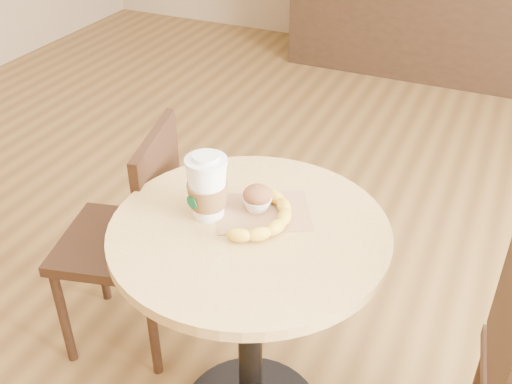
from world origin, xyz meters
TOP-DOWN VIEW (x-y plane):
  - cafe_table at (-0.07, -0.01)m, footprint 0.71×0.71m
  - chair_left at (-0.56, 0.15)m, footprint 0.44×0.44m
  - kraft_bag at (-0.06, 0.06)m, footprint 0.30×0.27m
  - coffee_cup at (-0.19, -0.00)m, footprint 0.11×0.11m
  - muffin at (-0.08, 0.07)m, footprint 0.08×0.08m
  - banana at (-0.03, 0.02)m, footprint 0.18×0.27m

SIDE VIEW (x-z plane):
  - chair_left at x=-0.56m, z-range 0.04..0.87m
  - cafe_table at x=-0.07m, z-range 0.16..0.91m
  - kraft_bag at x=-0.06m, z-range 0.75..0.75m
  - banana at x=-0.03m, z-range 0.75..0.79m
  - muffin at x=-0.08m, z-range 0.75..0.82m
  - coffee_cup at x=-0.19m, z-range 0.74..0.92m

